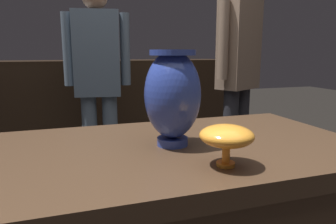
{
  "coord_description": "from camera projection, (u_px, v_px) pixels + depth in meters",
  "views": [
    {
      "loc": [
        -0.26,
        -0.84,
        1.07
      ],
      "look_at": [
        0.01,
        -0.0,
        0.9
      ],
      "focal_mm": 33.4,
      "sensor_mm": 36.0,
      "label": 1
    }
  ],
  "objects": [
    {
      "name": "back_display_shelf",
      "position": [
        95.0,
        112.0,
        3.02
      ],
      "size": [
        2.6,
        0.4,
        0.99
      ],
      "color": "black",
      "rests_on": "ground_plane"
    },
    {
      "name": "vase_centerpiece",
      "position": [
        173.0,
        95.0,
        0.89
      ],
      "size": [
        0.16,
        0.16,
        0.28
      ],
      "color": "#2D429E",
      "rests_on": "display_plinth"
    },
    {
      "name": "vase_tall_behind",
      "position": [
        227.0,
        137.0,
        0.74
      ],
      "size": [
        0.13,
        0.13,
        0.1
      ],
      "color": "orange",
      "rests_on": "display_plinth"
    },
    {
      "name": "shelf_vase_center",
      "position": [
        92.0,
        53.0,
        2.93
      ],
      "size": [
        0.11,
        0.11,
        0.2
      ],
      "color": "#477A38",
      "rests_on": "back_display_shelf"
    },
    {
      "name": "visitor_center_back",
      "position": [
        98.0,
        76.0,
        2.25
      ],
      "size": [
        0.46,
        0.23,
        1.53
      ],
      "rotation": [
        0.0,
        0.0,
        2.97
      ],
      "color": "slate",
      "rests_on": "ground_plane"
    },
    {
      "name": "visitor_near_right",
      "position": [
        238.0,
        67.0,
        2.26
      ],
      "size": [
        0.42,
        0.31,
        1.63
      ],
      "rotation": [
        0.0,
        0.0,
        3.62
      ],
      "color": "#232328",
      "rests_on": "ground_plane"
    }
  ]
}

